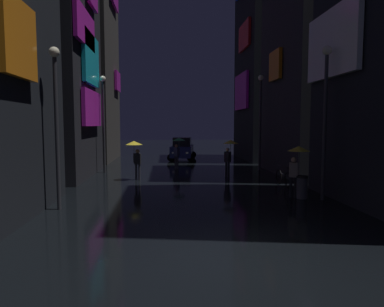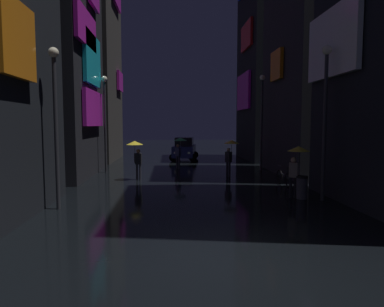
% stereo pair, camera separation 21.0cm
% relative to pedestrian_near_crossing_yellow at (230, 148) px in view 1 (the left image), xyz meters
% --- Properties ---
extents(ground_plane, '(120.00, 120.00, 0.00)m').
position_rel_pedestrian_near_crossing_yellow_xyz_m(ground_plane, '(-2.45, -11.65, -1.67)').
color(ground_plane, black).
extents(building_left_mid, '(4.25, 7.29, 13.21)m').
position_rel_pedestrian_near_crossing_yellow_xyz_m(building_left_mid, '(-9.92, 0.99, 4.94)').
color(building_left_mid, black).
rests_on(building_left_mid, ground).
extents(building_left_far, '(4.25, 7.92, 19.84)m').
position_rel_pedestrian_near_crossing_yellow_xyz_m(building_left_far, '(-9.94, 10.31, 8.26)').
color(building_left_far, '#33302D').
rests_on(building_left_far, ground).
extents(building_right_far, '(4.25, 7.27, 19.80)m').
position_rel_pedestrian_near_crossing_yellow_xyz_m(building_right_far, '(5.02, 9.98, 8.24)').
color(building_right_far, black).
rests_on(building_right_far, ground).
extents(pedestrian_near_crossing_yellow, '(0.90, 0.90, 2.12)m').
position_rel_pedestrian_near_crossing_yellow_xyz_m(pedestrian_near_crossing_yellow, '(0.00, 0.00, 0.00)').
color(pedestrian_near_crossing_yellow, black).
rests_on(pedestrian_near_crossing_yellow, ground).
extents(pedestrian_midstreet_left_green, '(0.90, 0.90, 2.12)m').
position_rel_pedestrian_near_crossing_yellow_xyz_m(pedestrian_midstreet_left_green, '(-2.78, 3.85, 0.00)').
color(pedestrian_midstreet_left_green, '#2D2D38').
rests_on(pedestrian_midstreet_left_green, ground).
extents(pedestrian_far_right_yellow, '(0.90, 0.90, 2.12)m').
position_rel_pedestrian_near_crossing_yellow_xyz_m(pedestrian_far_right_yellow, '(1.68, -5.74, 0.00)').
color(pedestrian_far_right_yellow, black).
rests_on(pedestrian_far_right_yellow, ground).
extents(pedestrian_foreground_left_yellow, '(0.90, 0.90, 2.12)m').
position_rel_pedestrian_near_crossing_yellow_xyz_m(pedestrian_foreground_left_yellow, '(-5.29, -0.68, 0.00)').
color(pedestrian_foreground_left_yellow, '#2D2D38').
rests_on(pedestrian_foreground_left_yellow, ground).
extents(bicycle_parked_at_storefront, '(0.19, 1.82, 0.96)m').
position_rel_pedestrian_near_crossing_yellow_xyz_m(bicycle_parked_at_storefront, '(2.15, -2.88, -1.28)').
color(bicycle_parked_at_storefront, black).
rests_on(bicycle_parked_at_storefront, ground).
extents(car_distant, '(2.63, 4.32, 1.92)m').
position_rel_pedestrian_near_crossing_yellow_xyz_m(car_distant, '(-2.19, 9.73, -0.74)').
color(car_distant, navy).
rests_on(car_distant, ground).
extents(streetlamp_left_far, '(0.36, 0.36, 5.98)m').
position_rel_pedestrian_near_crossing_yellow_xyz_m(streetlamp_left_far, '(-7.45, 2.35, 2.03)').
color(streetlamp_left_far, '#2D2D33').
rests_on(streetlamp_left_far, ground).
extents(streetlamp_right_far, '(0.36, 0.36, 6.21)m').
position_rel_pedestrian_near_crossing_yellow_xyz_m(streetlamp_right_far, '(2.55, 2.77, 2.15)').
color(streetlamp_right_far, '#2D2D33').
rests_on(streetlamp_right_far, ground).
extents(streetlamp_right_near, '(0.36, 0.36, 6.03)m').
position_rel_pedestrian_near_crossing_yellow_xyz_m(streetlamp_right_near, '(2.55, -6.28, 2.06)').
color(streetlamp_right_near, '#2D2D33').
rests_on(streetlamp_right_near, ground).
extents(streetlamp_left_near, '(0.36, 0.36, 5.64)m').
position_rel_pedestrian_near_crossing_yellow_xyz_m(streetlamp_left_near, '(-7.45, -7.01, 1.85)').
color(streetlamp_left_near, '#2D2D33').
rests_on(streetlamp_left_near, ground).
extents(trash_bin, '(0.46, 0.46, 0.93)m').
position_rel_pedestrian_near_crossing_yellow_xyz_m(trash_bin, '(1.85, -5.93, -1.20)').
color(trash_bin, '#3F3F47').
rests_on(trash_bin, ground).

